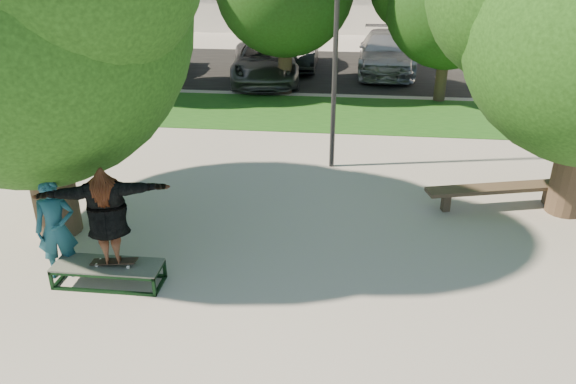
# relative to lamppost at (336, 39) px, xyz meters

# --- Properties ---
(ground) EXTENTS (120.00, 120.00, 0.00)m
(ground) POSITION_rel_lamppost_xyz_m (-1.00, -5.00, -3.15)
(ground) COLOR gray
(ground) RESTS_ON ground
(grass_strip) EXTENTS (30.00, 4.00, 0.02)m
(grass_strip) POSITION_rel_lamppost_xyz_m (0.00, 4.50, -3.14)
(grass_strip) COLOR #184915
(grass_strip) RESTS_ON ground
(asphalt_strip) EXTENTS (40.00, 8.00, 0.01)m
(asphalt_strip) POSITION_rel_lamppost_xyz_m (-1.00, 11.00, -3.15)
(asphalt_strip) COLOR black
(asphalt_strip) RESTS_ON ground
(lamppost) EXTENTS (0.25, 0.15, 6.11)m
(lamppost) POSITION_rel_lamppost_xyz_m (0.00, 0.00, 0.00)
(lamppost) COLOR #2D2D30
(lamppost) RESTS_ON ground
(grind_box) EXTENTS (1.80, 0.60, 0.38)m
(grind_box) POSITION_rel_lamppost_xyz_m (-3.50, -5.66, -2.96)
(grind_box) COLOR black
(grind_box) RESTS_ON ground
(skater_rig) EXTENTS (2.14, 1.12, 1.76)m
(skater_rig) POSITION_rel_lamppost_xyz_m (-3.38, -5.66, -1.86)
(skater_rig) COLOR white
(skater_rig) RESTS_ON grind_box
(bystander) EXTENTS (0.76, 0.62, 1.79)m
(bystander) POSITION_rel_lamppost_xyz_m (-4.40, -5.47, -2.26)
(bystander) COLOR #17495A
(bystander) RESTS_ON ground
(bench) EXTENTS (3.18, 1.22, 0.49)m
(bench) POSITION_rel_lamppost_xyz_m (3.64, -1.93, -2.74)
(bench) COLOR #483A2B
(bench) RESTS_ON ground
(car_silver_a) EXTENTS (1.84, 4.33, 1.46)m
(car_silver_a) POSITION_rel_lamppost_xyz_m (-7.49, 9.34, -2.42)
(car_silver_a) COLOR #B3B3B8
(car_silver_a) RESTS_ON asphalt_strip
(car_dark) EXTENTS (1.55, 4.22, 1.38)m
(car_dark) POSITION_rel_lamppost_xyz_m (-1.85, 11.12, -2.46)
(car_dark) COLOR black
(car_dark) RESTS_ON asphalt_strip
(car_grey) EXTENTS (3.25, 5.74, 1.51)m
(car_grey) POSITION_rel_lamppost_xyz_m (-3.00, 8.73, -2.39)
(car_grey) COLOR #5C5B60
(car_grey) RESTS_ON asphalt_strip
(car_silver_b) EXTENTS (2.44, 5.66, 1.62)m
(car_silver_b) POSITION_rel_lamppost_xyz_m (1.83, 10.83, -2.34)
(car_silver_b) COLOR #A7A6AB
(car_silver_b) RESTS_ON asphalt_strip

